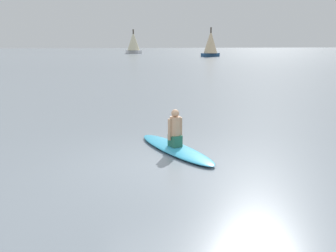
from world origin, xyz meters
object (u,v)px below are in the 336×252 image
at_px(person_paddler, 175,130).
at_px(sailboat_far_right, 133,42).
at_px(sailboat_near_right, 211,43).
at_px(surfboard, 175,149).

distance_m(person_paddler, sailboat_far_right, 88.44).
relative_size(sailboat_near_right, sailboat_far_right, 0.94).
bearing_deg(sailboat_far_right, sailboat_near_right, 166.28).
height_order(sailboat_near_right, sailboat_far_right, sailboat_far_right).
relative_size(surfboard, sailboat_near_right, 0.56).
bearing_deg(sailboat_near_right, surfboard, -129.95).
distance_m(surfboard, sailboat_near_right, 65.81).
bearing_deg(sailboat_far_right, surfboard, 134.54).
relative_size(surfboard, sailboat_far_right, 0.52).
distance_m(surfboard, person_paddler, 0.50).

